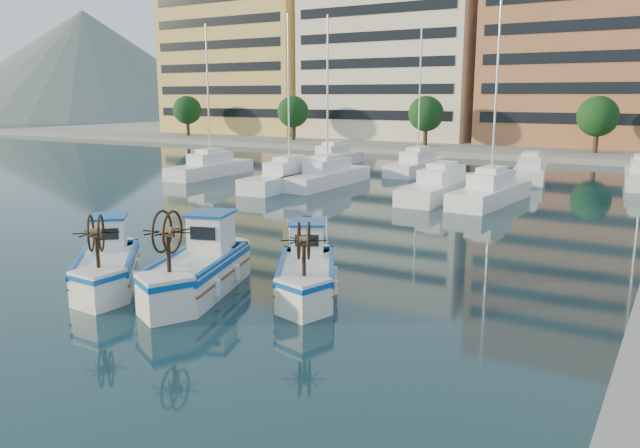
{
  "coord_description": "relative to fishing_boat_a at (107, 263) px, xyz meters",
  "views": [
    {
      "loc": [
        12.33,
        -14.21,
        6.19
      ],
      "look_at": [
        0.69,
        5.34,
        1.5
      ],
      "focal_mm": 35.0,
      "sensor_mm": 36.0,
      "label": 1
    }
  ],
  "objects": [
    {
      "name": "ground",
      "position": [
        3.95,
        0.67,
        -0.76
      ],
      "size": [
        300.0,
        300.0,
        0.0
      ],
      "primitive_type": "plane",
      "color": "#18383F",
      "rests_on": "ground"
    },
    {
      "name": "fishing_boat_c",
      "position": [
        6.1,
        2.72,
        -0.02
      ],
      "size": [
        3.55,
        4.43,
        2.68
      ],
      "rotation": [
        0.0,
        0.0,
        0.52
      ],
      "color": "white",
      "rests_on": "ground"
    },
    {
      "name": "fishing_boat_b",
      "position": [
        3.09,
        1.03,
        0.08
      ],
      "size": [
        3.36,
        5.02,
        3.04
      ],
      "rotation": [
        0.0,
        0.0,
        0.32
      ],
      "color": "white",
      "rests_on": "ground"
    },
    {
      "name": "fishing_boat_a",
      "position": [
        0.0,
        0.0,
        0.0
      ],
      "size": [
        4.16,
        4.3,
        2.75
      ],
      "rotation": [
        0.0,
        0.0,
        0.74
      ],
      "color": "white",
      "rests_on": "ground"
    },
    {
      "name": "yacht_marina",
      "position": [
        0.25,
        28.77,
        -0.23
      ],
      "size": [
        40.3,
        23.1,
        11.5
      ],
      "color": "white",
      "rests_on": "ground"
    },
    {
      "name": "hill_west",
      "position": [
        -136.05,
        110.67,
        -0.76
      ],
      "size": [
        180.0,
        180.0,
        60.0
      ],
      "primitive_type": "cone",
      "color": "slate",
      "rests_on": "ground"
    }
  ]
}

